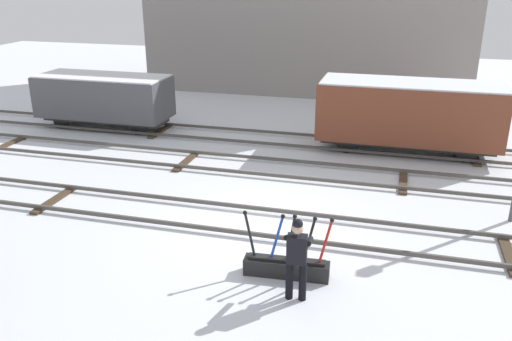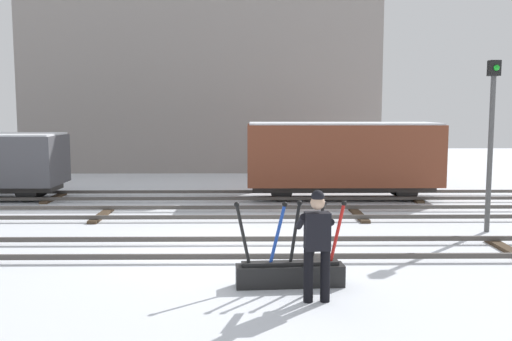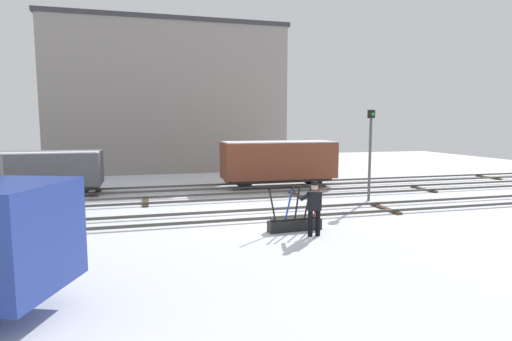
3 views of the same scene
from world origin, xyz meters
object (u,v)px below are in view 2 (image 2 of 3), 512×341
at_px(freight_car_near_switch, 342,155).
at_px(rail_worker, 317,239).
at_px(signal_post, 491,129).
at_px(switch_lever_frame, 290,271).

bearing_deg(freight_car_near_switch, rail_worker, -101.16).
height_order(rail_worker, signal_post, signal_post).
relative_size(rail_worker, freight_car_near_switch, 0.28).
relative_size(signal_post, freight_car_near_switch, 0.66).
bearing_deg(switch_lever_frame, freight_car_near_switch, 71.64).
relative_size(rail_worker, signal_post, 0.43).
xyz_separation_m(switch_lever_frame, freight_car_near_switch, (2.34, 9.06, 1.17)).
bearing_deg(switch_lever_frame, rail_worker, -69.04).
height_order(switch_lever_frame, rail_worker, rail_worker).
bearing_deg(signal_post, freight_car_near_switch, 118.29).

